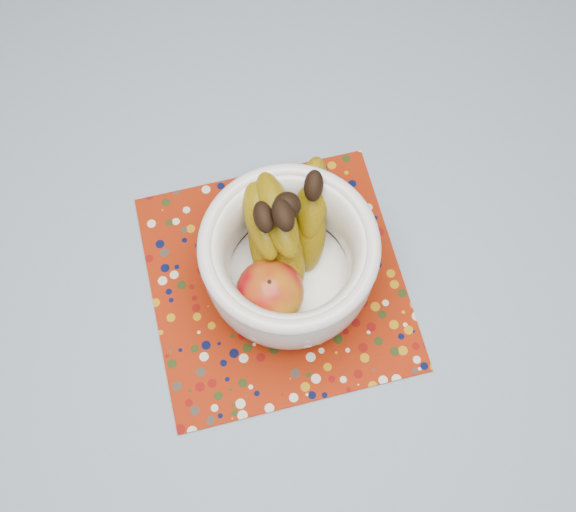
% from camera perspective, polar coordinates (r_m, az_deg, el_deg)
% --- Properties ---
extents(table, '(1.20, 1.20, 0.75)m').
position_cam_1_polar(table, '(1.03, -2.38, -3.74)').
color(table, brown).
rests_on(table, ground).
extents(tablecloth, '(1.32, 1.32, 0.01)m').
position_cam_1_polar(tablecloth, '(0.95, -2.57, -2.26)').
color(tablecloth, '#647EA8').
rests_on(tablecloth, table).
extents(placemat, '(0.35, 0.35, 0.00)m').
position_cam_1_polar(placemat, '(0.94, -0.97, -2.18)').
color(placemat, maroon).
rests_on(placemat, tablecloth).
extents(fruit_bowl, '(0.23, 0.25, 0.19)m').
position_cam_1_polar(fruit_bowl, '(0.87, 0.09, 0.36)').
color(fruit_bowl, white).
rests_on(fruit_bowl, placemat).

